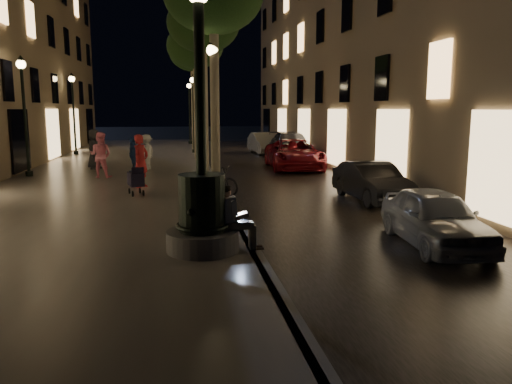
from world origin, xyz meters
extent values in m
plane|color=black|center=(0.00, 15.00, 0.00)|extent=(120.00, 120.00, 0.00)
cube|color=black|center=(3.00, 15.00, 0.01)|extent=(6.00, 45.00, 0.02)
cube|color=#67615B|center=(-4.00, 15.00, 0.10)|extent=(8.00, 45.00, 0.20)
cube|color=#59595B|center=(0.00, 15.00, 0.10)|extent=(0.25, 45.00, 0.20)
cube|color=#816F50|center=(10.00, 18.00, 7.50)|extent=(8.00, 36.00, 15.00)
cylinder|color=#59595B|center=(-1.00, 2.00, 0.40)|extent=(1.40, 1.40, 0.40)
cylinder|color=black|center=(-1.00, 2.00, 1.15)|extent=(0.90, 0.90, 1.10)
torus|color=black|center=(-1.00, 2.00, 0.70)|extent=(1.04, 1.04, 0.10)
torus|color=black|center=(-1.00, 2.00, 1.55)|extent=(0.89, 0.89, 0.09)
cylinder|color=black|center=(-1.00, 2.00, 3.30)|extent=(0.20, 0.20, 3.20)
cube|color=tan|center=(-0.45, 2.00, 0.68)|extent=(0.33, 0.22, 0.17)
cube|color=white|center=(-0.51, 2.00, 1.00)|extent=(0.41, 0.24, 0.52)
sphere|color=tan|center=(-0.53, 2.00, 1.34)|extent=(0.19, 0.19, 0.19)
sphere|color=black|center=(-0.54, 2.00, 1.37)|extent=(0.19, 0.19, 0.19)
cube|color=tan|center=(-0.23, 1.92, 0.68)|extent=(0.42, 0.12, 0.13)
cube|color=tan|center=(-0.23, 2.08, 0.68)|extent=(0.42, 0.12, 0.13)
cube|color=tan|center=(-0.03, 1.92, 0.44)|extent=(0.12, 0.11, 0.48)
cube|color=tan|center=(-0.03, 2.08, 0.44)|extent=(0.12, 0.11, 0.48)
cube|color=black|center=(0.07, 1.92, 0.21)|extent=(0.24, 0.09, 0.03)
cube|color=black|center=(0.07, 2.08, 0.21)|extent=(0.24, 0.09, 0.03)
cube|color=black|center=(-0.21, 2.00, 0.76)|extent=(0.22, 0.30, 0.02)
cube|color=black|center=(-0.36, 2.00, 0.86)|extent=(0.08, 0.30, 0.20)
cube|color=#B2E2FF|center=(-0.34, 2.00, 0.86)|extent=(0.06, 0.28, 0.17)
cylinder|color=#6B604C|center=(-0.25, 8.00, 2.70)|extent=(0.28, 0.28, 5.00)
cylinder|color=#6B604C|center=(-0.20, 14.00, 2.75)|extent=(0.28, 0.28, 5.10)
ellipsoid|color=black|center=(-0.20, 14.00, 6.40)|extent=(3.00, 3.00, 2.40)
cylinder|color=#6B604C|center=(-0.30, 20.00, 2.65)|extent=(0.28, 0.28, 4.90)
ellipsoid|color=black|center=(-0.30, 20.00, 6.20)|extent=(3.00, 3.00, 2.40)
cylinder|color=#6B604C|center=(-0.22, 26.00, 2.80)|extent=(0.28, 0.28, 5.20)
ellipsoid|color=black|center=(-0.22, 26.00, 6.50)|extent=(3.00, 3.00, 2.40)
cylinder|color=black|center=(-0.30, 8.00, 0.30)|extent=(0.28, 0.28, 0.20)
cylinder|color=black|center=(-0.30, 8.00, 2.40)|extent=(0.12, 0.12, 4.40)
sphere|color=#FFD88C|center=(-0.30, 8.00, 4.65)|extent=(0.36, 0.36, 0.36)
cone|color=black|center=(-0.30, 8.00, 4.90)|extent=(0.30, 0.30, 0.22)
cylinder|color=black|center=(-0.30, 16.00, 0.30)|extent=(0.28, 0.28, 0.20)
cylinder|color=black|center=(-0.30, 16.00, 2.40)|extent=(0.12, 0.12, 4.40)
sphere|color=#FFD88C|center=(-0.30, 16.00, 4.65)|extent=(0.36, 0.36, 0.36)
cone|color=black|center=(-0.30, 16.00, 4.90)|extent=(0.30, 0.30, 0.22)
cylinder|color=black|center=(-0.30, 24.00, 0.30)|extent=(0.28, 0.28, 0.20)
cylinder|color=black|center=(-0.30, 24.00, 2.40)|extent=(0.12, 0.12, 4.40)
sphere|color=#FFD88C|center=(-0.30, 24.00, 4.65)|extent=(0.36, 0.36, 0.36)
cone|color=black|center=(-0.30, 24.00, 4.90)|extent=(0.30, 0.30, 0.22)
cylinder|color=black|center=(-0.30, 32.00, 0.30)|extent=(0.28, 0.28, 0.20)
cylinder|color=black|center=(-0.30, 32.00, 2.40)|extent=(0.12, 0.12, 4.40)
sphere|color=#FFD88C|center=(-0.30, 32.00, 4.65)|extent=(0.36, 0.36, 0.36)
cone|color=black|center=(-0.30, 32.00, 4.90)|extent=(0.30, 0.30, 0.22)
cylinder|color=black|center=(-7.40, 14.00, 0.30)|extent=(0.28, 0.28, 0.20)
cylinder|color=black|center=(-7.40, 14.00, 2.40)|extent=(0.12, 0.12, 4.40)
sphere|color=#FFD88C|center=(-7.40, 14.00, 4.65)|extent=(0.36, 0.36, 0.36)
cone|color=black|center=(-7.40, 14.00, 4.90)|extent=(0.30, 0.30, 0.22)
cylinder|color=black|center=(-7.40, 24.00, 0.30)|extent=(0.28, 0.28, 0.20)
cylinder|color=black|center=(-7.40, 24.00, 2.40)|extent=(0.12, 0.12, 4.40)
sphere|color=#FFD88C|center=(-7.40, 24.00, 4.65)|extent=(0.36, 0.36, 0.36)
cone|color=black|center=(-7.40, 24.00, 4.90)|extent=(0.30, 0.30, 0.22)
cube|color=black|center=(-2.74, 8.68, 0.71)|extent=(0.59, 0.79, 0.42)
cube|color=black|center=(-2.66, 8.37, 0.99)|extent=(0.40, 0.25, 0.27)
cylinder|color=black|center=(-2.83, 8.37, 0.29)|extent=(0.08, 0.19, 0.19)
cylinder|color=black|center=(-2.51, 8.46, 0.29)|extent=(0.08, 0.19, 0.19)
cylinder|color=black|center=(-2.98, 8.91, 0.29)|extent=(0.08, 0.19, 0.19)
cylinder|color=black|center=(-2.65, 9.00, 0.29)|extent=(0.08, 0.19, 0.19)
cylinder|color=black|center=(-2.84, 9.04, 1.09)|extent=(0.14, 0.41, 0.26)
imported|color=#B0B4B8|center=(4.00, 2.30, 0.62)|extent=(1.79, 3.75, 1.24)
imported|color=black|center=(4.69, 7.50, 0.62)|extent=(1.49, 3.84, 1.25)
imported|color=maroon|center=(4.25, 16.22, 0.72)|extent=(2.71, 5.35, 1.45)
imported|color=#333338|center=(5.20, 21.05, 0.77)|extent=(2.42, 5.40, 1.54)
imported|color=gray|center=(4.26, 24.50, 0.69)|extent=(1.71, 4.28, 1.38)
imported|color=red|center=(-2.67, 10.32, 1.12)|extent=(0.75, 0.80, 1.85)
imported|color=pink|center=(-4.41, 13.04, 1.11)|extent=(1.04, 0.90, 1.81)
imported|color=silver|center=(-2.76, 15.50, 0.99)|extent=(0.98, 1.18, 1.59)
imported|color=#254889|center=(-3.26, 14.35, 0.98)|extent=(0.68, 0.98, 1.55)
imported|color=#2F3034|center=(-5.11, 16.06, 1.11)|extent=(0.86, 1.04, 1.81)
imported|color=black|center=(-0.40, 8.09, 0.68)|extent=(1.92, 1.39, 0.96)
camera|label=1|loc=(-1.48, -7.43, 2.93)|focal=35.00mm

